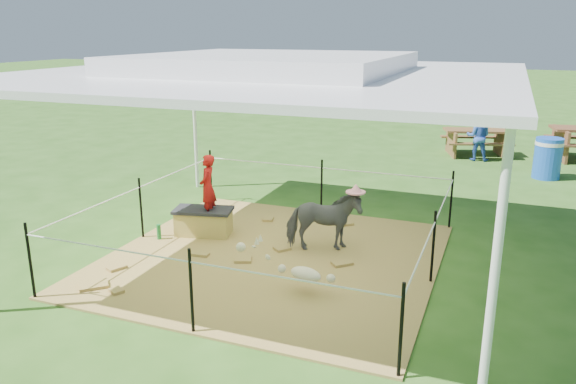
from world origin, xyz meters
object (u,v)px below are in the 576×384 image
(picnic_table_near, at_px, (476,142))
(green_bottle, at_px, (159,232))
(woman, at_px, (207,181))
(trash_barrel, at_px, (548,158))
(straw_bale, at_px, (204,223))
(foal, at_px, (306,272))
(distant_person, at_px, (478,137))
(pony, at_px, (323,221))

(picnic_table_near, bearing_deg, green_bottle, -133.68)
(woman, xyz_separation_m, picnic_table_near, (3.58, 7.98, -0.58))
(green_bottle, bearing_deg, picnic_table_near, 63.36)
(picnic_table_near, bearing_deg, woman, -131.19)
(woman, xyz_separation_m, trash_barrel, (5.21, 6.03, -0.47))
(straw_bale, height_order, picnic_table_near, picnic_table_near)
(foal, relative_size, trash_barrel, 1.13)
(distant_person, bearing_deg, green_bottle, 60.54)
(woman, height_order, picnic_table_near, woman)
(straw_bale, bearing_deg, distant_person, 62.96)
(pony, bearing_deg, woman, 68.47)
(straw_bale, bearing_deg, green_bottle, -140.71)
(straw_bale, bearing_deg, pony, 1.33)
(woman, relative_size, foal, 1.01)
(trash_barrel, bearing_deg, picnic_table_near, 129.96)
(woman, distance_m, green_bottle, 1.11)
(straw_bale, relative_size, distant_person, 0.71)
(woman, relative_size, trash_barrel, 1.13)
(woman, height_order, foal, woman)
(straw_bale, relative_size, green_bottle, 3.60)
(straw_bale, height_order, trash_barrel, trash_barrel)
(woman, bearing_deg, distant_person, 140.15)
(woman, height_order, pony, woman)
(green_bottle, height_order, picnic_table_near, picnic_table_near)
(distant_person, bearing_deg, pony, 75.94)
(distant_person, bearing_deg, picnic_table_near, -84.10)
(woman, bearing_deg, picnic_table_near, 142.42)
(green_bottle, xyz_separation_m, distant_person, (4.30, 7.80, 0.46))
(straw_bale, distance_m, woman, 0.71)
(foal, height_order, picnic_table_near, picnic_table_near)
(woman, distance_m, foal, 2.62)
(foal, bearing_deg, straw_bale, 162.61)
(pony, distance_m, distant_person, 7.51)
(straw_bale, height_order, pony, pony)
(straw_bale, xyz_separation_m, woman, (0.10, 0.00, 0.71))
(trash_barrel, xyz_separation_m, picnic_table_near, (-1.63, 1.95, -0.11))
(picnic_table_near, bearing_deg, pony, -118.97)
(foal, bearing_deg, trash_barrel, 81.82)
(woman, bearing_deg, green_bottle, -68.73)
(green_bottle, bearing_deg, straw_bale, 39.29)
(green_bottle, xyz_separation_m, trash_barrel, (5.86, 6.48, 0.31))
(green_bottle, distance_m, distant_person, 8.92)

